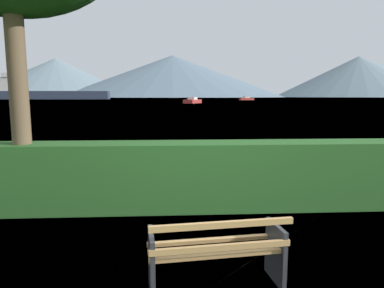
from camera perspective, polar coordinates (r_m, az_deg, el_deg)
name	(u,v)px	position (r m, az deg, el deg)	size (l,w,h in m)	color
ground_plane	(215,285)	(4.20, 3.84, -22.42)	(1400.00, 1400.00, 0.00)	#567A38
water_surface	(173,98)	(311.84, -3.17, 7.65)	(620.00, 620.00, 0.00)	#6B8EA3
park_bench	(216,252)	(3.95, 4.10, -17.58)	(1.56, 0.74, 0.87)	tan
hedge_row	(198,176)	(6.47, 0.96, -5.30)	(8.03, 0.79, 1.27)	#285B23
cargo_ship_large	(42,92)	(227.90, -23.79, 7.93)	(69.47, 8.58, 15.45)	#2D384C
sailboat_mid	(247,99)	(171.29, 9.12, 7.47)	(7.39, 3.97, 1.93)	#B2332D
tender_far	(193,101)	(98.68, 0.10, 7.19)	(5.76, 8.36, 1.72)	#B2332D
distant_hills	(196,77)	(582.59, 0.62, 11.15)	(786.21, 363.24, 68.43)	slate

